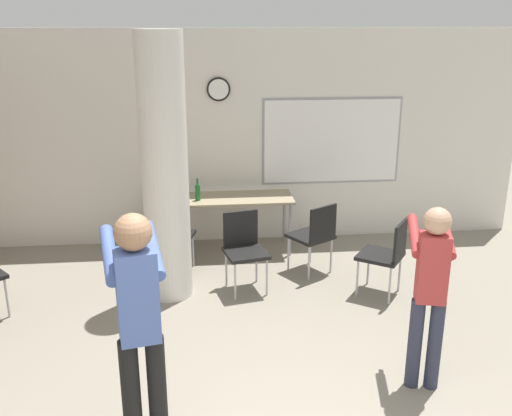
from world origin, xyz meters
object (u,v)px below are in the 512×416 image
at_px(chair_table_left, 172,234).
at_px(chair_table_front, 244,246).
at_px(bottle_on_table, 198,192).
at_px(chair_mid_room, 387,252).
at_px(folding_table, 220,201).
at_px(person_playing_side, 430,284).
at_px(person_playing_front, 139,317).
at_px(chair_table_right, 315,233).

bearing_deg(chair_table_left, chair_table_front, -29.62).
relative_size(bottle_on_table, chair_table_front, 0.33).
bearing_deg(chair_mid_room, chair_table_front, 167.55).
bearing_deg(folding_table, chair_table_front, -79.12).
distance_m(folding_table, bottle_on_table, 0.33).
xyz_separation_m(chair_table_front, person_playing_side, (1.31, -1.95, 0.40)).
distance_m(bottle_on_table, person_playing_front, 3.54).
xyz_separation_m(bottle_on_table, chair_table_front, (0.50, -1.04, -0.33)).
xyz_separation_m(chair_table_left, person_playing_side, (2.12, -2.41, 0.40)).
bearing_deg(person_playing_front, folding_table, 79.43).
bearing_deg(bottle_on_table, folding_table, 16.35).
xyz_separation_m(chair_table_front, chair_table_left, (-0.81, 0.46, 0.00)).
relative_size(folding_table, person_playing_front, 1.06).
bearing_deg(folding_table, chair_table_left, -131.95).
distance_m(person_playing_front, person_playing_side, 2.26).
xyz_separation_m(bottle_on_table, chair_table_right, (1.35, -0.73, -0.33)).
distance_m(chair_table_right, person_playing_front, 3.32).
relative_size(chair_table_right, chair_table_left, 1.00).
bearing_deg(bottle_on_table, chair_mid_room, -34.37).
distance_m(chair_mid_room, person_playing_side, 1.67).
relative_size(bottle_on_table, person_playing_side, 0.18).
bearing_deg(folding_table, chair_table_right, -37.14).
bearing_deg(bottle_on_table, chair_table_right, -28.34).
bearing_deg(person_playing_side, folding_table, 116.36).
height_order(chair_table_right, person_playing_side, person_playing_side).
height_order(chair_mid_room, person_playing_side, person_playing_side).
xyz_separation_m(chair_table_front, person_playing_front, (-0.89, -2.47, 0.52)).
xyz_separation_m(chair_mid_room, chair_table_left, (-2.33, 0.80, 0.00)).
bearing_deg(chair_table_front, person_playing_front, -109.73).
bearing_deg(chair_table_front, folding_table, 100.88).
distance_m(folding_table, person_playing_front, 3.67).
distance_m(chair_table_right, person_playing_side, 2.34).
xyz_separation_m(folding_table, chair_mid_room, (1.73, -1.46, -0.17)).
relative_size(folding_table, chair_table_left, 2.14).
bearing_deg(chair_table_left, person_playing_front, -91.48).
xyz_separation_m(chair_table_right, person_playing_front, (-1.74, -2.78, 0.52)).
distance_m(chair_mid_room, chair_table_left, 2.46).
xyz_separation_m(folding_table, bottle_on_table, (-0.28, -0.08, 0.16)).
xyz_separation_m(bottle_on_table, chair_table_left, (-0.31, -0.58, -0.33)).
relative_size(bottle_on_table, chair_mid_room, 0.33).
relative_size(chair_table_front, person_playing_side, 0.56).
bearing_deg(person_playing_side, chair_table_left, 131.31).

